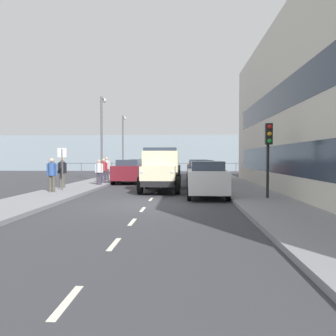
{
  "coord_description": "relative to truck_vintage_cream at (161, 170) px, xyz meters",
  "views": [
    {
      "loc": [
        -1.56,
        13.56,
        1.91
      ],
      "look_at": [
        -0.27,
        -11.71,
        1.11
      ],
      "focal_mm": 36.69,
      "sensor_mm": 36.0,
      "label": 1
    }
  ],
  "objects": [
    {
      "name": "car_red_kerbside_2",
      "position": [
        -2.38,
        -8.55,
        -0.28
      ],
      "size": [
        1.81,
        3.88,
        1.72
      ],
      "color": "#B21E1E",
      "rests_on": "ground_plane"
    },
    {
      "name": "ground_plane",
      "position": [
        0.18,
        -4.62,
        -1.18
      ],
      "size": [
        80.0,
        80.0,
        0.0
      ],
      "primitive_type": "plane",
      "color": "#38383D"
    },
    {
      "name": "street_sign",
      "position": [
        5.22,
        0.86,
        0.5
      ],
      "size": [
        0.5,
        0.07,
        2.25
      ],
      "color": "#4C4C4C",
      "rests_on": "sidewalk_right"
    },
    {
      "name": "pedestrian_couple_b",
      "position": [
        4.66,
        -7.15,
        0.01
      ],
      "size": [
        0.53,
        0.34,
        1.76
      ],
      "color": "#383342",
      "rests_on": "sidewalk_right"
    },
    {
      "name": "pedestrian_by_lamp",
      "position": [
        5.35,
        1.95,
        -0.02
      ],
      "size": [
        0.53,
        0.34,
        1.72
      ],
      "color": "#4C473D",
      "rests_on": "sidewalk_right"
    },
    {
      "name": "sidewalk_right",
      "position": [
        5.02,
        -4.62,
        -1.1
      ],
      "size": [
        2.65,
        42.24,
        0.15
      ],
      "primitive_type": "cube",
      "color": "gray",
      "rests_on": "ground_plane"
    },
    {
      "name": "car_navy_kerbside_1",
      "position": [
        -2.38,
        -3.26,
        -0.28
      ],
      "size": [
        1.8,
        4.25,
        1.72
      ],
      "color": "navy",
      "rests_on": "ground_plane"
    },
    {
      "name": "car_teal_oppositeside_1",
      "position": [
        2.75,
        -11.47,
        -0.28
      ],
      "size": [
        1.82,
        4.67,
        1.72
      ],
      "color": "#1E6670",
      "rests_on": "ground_plane"
    },
    {
      "name": "sidewalk_left",
      "position": [
        -4.66,
        -4.62,
        -1.1
      ],
      "size": [
        2.65,
        42.24,
        0.15
      ],
      "primitive_type": "cube",
      "color": "gray",
      "rests_on": "ground_plane"
    },
    {
      "name": "car_silver_oppositeside_2",
      "position": [
        2.75,
        -18.05,
        -0.28
      ],
      "size": [
        1.94,
        4.43,
        1.72
      ],
      "color": "#B7BABF",
      "rests_on": "ground_plane"
    },
    {
      "name": "pedestrian_strolling",
      "position": [
        4.15,
        -2.79,
        -0.09
      ],
      "size": [
        0.53,
        0.34,
        1.6
      ],
      "color": "#383342",
      "rests_on": "sidewalk_right"
    },
    {
      "name": "lamp_post_promenade",
      "position": [
        5.06,
        -7.37,
        2.79
      ],
      "size": [
        0.32,
        1.14,
        6.41
      ],
      "color": "#59595B",
      "rests_on": "sidewalk_right"
    },
    {
      "name": "road_centreline_markings",
      "position": [
        0.18,
        -4.28,
        -1.17
      ],
      "size": [
        0.12,
        37.63,
        0.01
      ],
      "color": "silver",
      "rests_on": "ground_plane"
    },
    {
      "name": "seawall_railing",
      "position": [
        0.18,
        -25.14,
        -0.26
      ],
      "size": [
        28.08,
        0.08,
        1.2
      ],
      "color": "#4C5156",
      "rests_on": "ground_plane"
    },
    {
      "name": "lamp_post_far",
      "position": [
        5.1,
        -16.57,
        2.61
      ],
      "size": [
        0.32,
        1.14,
        6.05
      ],
      "color": "#59595B",
      "rests_on": "sidewalk_right"
    },
    {
      "name": "traffic_light_near",
      "position": [
        -4.93,
        3.98,
        1.29
      ],
      "size": [
        0.28,
        0.41,
        3.2
      ],
      "color": "black",
      "rests_on": "sidewalk_left"
    },
    {
      "name": "pedestrian_in_dark_coat",
      "position": [
        4.22,
        -4.29,
        -0.05
      ],
      "size": [
        0.53,
        0.34,
        1.66
      ],
      "color": "#383342",
      "rests_on": "sidewalk_right"
    },
    {
      "name": "pedestrian_near_railing",
      "position": [
        5.74,
        -0.55,
        -0.02
      ],
      "size": [
        0.53,
        0.34,
        1.72
      ],
      "color": "#4C473D",
      "rests_on": "sidewalk_right"
    },
    {
      "name": "truck_vintage_cream",
      "position": [
        0.0,
        0.0,
        0.0
      ],
      "size": [
        2.17,
        5.64,
        2.43
      ],
      "color": "black",
      "rests_on": "ground_plane"
    },
    {
      "name": "car_maroon_oppositeside_0",
      "position": [
        2.75,
        -5.83,
        -0.28
      ],
      "size": [
        1.97,
        3.97,
        1.72
      ],
      "color": "maroon",
      "rests_on": "ground_plane"
    },
    {
      "name": "sea_horizon",
      "position": [
        0.18,
        -28.74,
        1.32
      ],
      "size": [
        80.0,
        0.8,
        5.0
      ],
      "primitive_type": "cube",
      "color": "#84939E",
      "rests_on": "ground_plane"
    },
    {
      "name": "car_white_kerbside_near",
      "position": [
        -2.38,
        2.64,
        -0.28
      ],
      "size": [
        1.86,
        4.19,
        1.72
      ],
      "color": "white",
      "rests_on": "ground_plane"
    }
  ]
}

